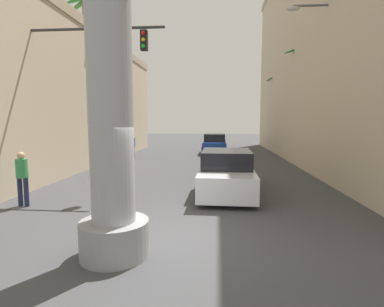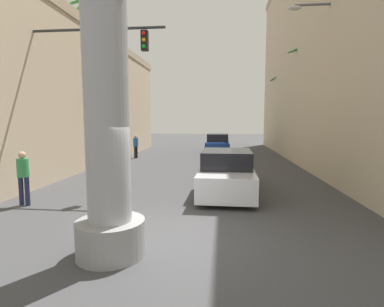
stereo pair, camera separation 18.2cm
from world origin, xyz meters
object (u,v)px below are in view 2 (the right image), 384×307
(pedestrian_far_left, at_px, (136,145))
(traffic_light_mast, at_px, (73,77))
(street_lamp, at_px, (335,75))
(palm_tree_far_right, at_px, (284,103))
(palm_tree_mid_left, at_px, (93,67))
(car_far, at_px, (218,144))
(palm_tree_mid_right, at_px, (309,87))
(pedestrian_curb_left, at_px, (23,174))
(car_lead, at_px, (227,173))

(pedestrian_far_left, bearing_deg, traffic_light_mast, -87.25)
(street_lamp, height_order, pedestrian_far_left, street_lamp)
(palm_tree_far_right, relative_size, palm_tree_mid_left, 0.69)
(street_lamp, xyz_separation_m, palm_tree_far_right, (0.49, 13.24, -0.43))
(car_far, distance_m, palm_tree_mid_right, 8.43)
(pedestrian_far_left, distance_m, pedestrian_curb_left, 11.72)
(car_far, bearing_deg, pedestrian_far_left, -145.24)
(street_lamp, distance_m, pedestrian_curb_left, 12.39)
(street_lamp, relative_size, pedestrian_far_left, 4.63)
(car_far, relative_size, palm_tree_mid_right, 0.63)
(palm_tree_far_right, bearing_deg, pedestrian_far_left, -149.66)
(car_far, bearing_deg, palm_tree_mid_right, -42.22)
(traffic_light_mast, xyz_separation_m, palm_tree_mid_left, (-1.95, 6.22, 1.47))
(car_lead, height_order, pedestrian_far_left, pedestrian_far_left)
(palm_tree_mid_left, distance_m, pedestrian_far_left, 5.86)
(pedestrian_far_left, bearing_deg, palm_tree_mid_left, -115.90)
(car_far, xyz_separation_m, pedestrian_far_left, (-5.63, -3.90, 0.21))
(traffic_light_mast, distance_m, palm_tree_mid_left, 6.68)
(pedestrian_curb_left, bearing_deg, traffic_light_mast, 78.21)
(palm_tree_mid_left, bearing_deg, car_lead, -38.60)
(car_lead, xyz_separation_m, palm_tree_mid_right, (5.00, 8.10, 3.92))
(palm_tree_far_right, relative_size, pedestrian_curb_left, 3.95)
(palm_tree_mid_right, xyz_separation_m, pedestrian_curb_left, (-11.22, -10.60, -3.64))
(palm_tree_mid_right, relative_size, palm_tree_mid_left, 0.75)
(car_lead, bearing_deg, palm_tree_mid_left, 141.40)
(traffic_light_mast, xyz_separation_m, palm_tree_far_right, (10.74, 15.86, -0.12))
(street_lamp, height_order, palm_tree_far_right, street_lamp)
(car_lead, distance_m, palm_tree_mid_left, 11.01)
(car_lead, distance_m, palm_tree_mid_right, 10.29)
(car_far, relative_size, pedestrian_curb_left, 2.70)
(palm_tree_far_right, bearing_deg, traffic_light_mast, -124.11)
(pedestrian_far_left, bearing_deg, pedestrian_curb_left, -90.27)
(car_lead, bearing_deg, pedestrian_curb_left, -158.08)
(car_far, distance_m, pedestrian_far_left, 6.85)
(street_lamp, xyz_separation_m, car_lead, (-4.53, -2.52, -3.83))
(street_lamp, relative_size, car_far, 1.66)
(car_lead, xyz_separation_m, palm_tree_far_right, (5.02, 15.77, 3.41))
(palm_tree_mid_right, bearing_deg, traffic_light_mast, -142.61)
(traffic_light_mast, relative_size, car_lead, 1.16)
(palm_tree_mid_right, bearing_deg, palm_tree_far_right, 89.83)
(street_lamp, bearing_deg, pedestrian_far_left, 147.96)
(street_lamp, relative_size, palm_tree_mid_left, 0.78)
(palm_tree_mid_left, height_order, pedestrian_curb_left, palm_tree_mid_left)
(traffic_light_mast, bearing_deg, palm_tree_far_right, 55.89)
(palm_tree_mid_left, xyz_separation_m, pedestrian_curb_left, (1.45, -8.63, -4.71))
(street_lamp, bearing_deg, car_far, 115.56)
(car_lead, relative_size, pedestrian_far_left, 3.19)
(palm_tree_mid_right, relative_size, pedestrian_curb_left, 4.28)
(palm_tree_far_right, xyz_separation_m, palm_tree_mid_left, (-12.69, -9.64, 1.59))
(palm_tree_mid_right, distance_m, pedestrian_far_left, 11.81)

